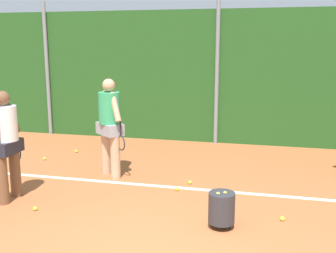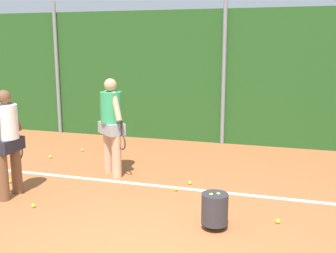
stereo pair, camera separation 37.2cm
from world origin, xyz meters
name	(u,v)px [view 1 (the left image)]	position (x,y,z in m)	size (l,w,h in m)	color
ground_plane	(181,209)	(0.00, 1.84, 0.00)	(24.59, 24.59, 0.00)	#A85B33
hedge_fence_backdrop	(218,77)	(0.00, 6.27, 1.64)	(15.83, 0.25, 3.27)	#23511E
fence_post_left	(47,70)	(-4.57, 6.10, 1.77)	(0.10, 0.10, 3.54)	gray
fence_post_center	(217,73)	(0.00, 6.10, 1.77)	(0.10, 0.10, 3.54)	gray
court_baseline_paint	(191,189)	(0.00, 2.72, 0.00)	(11.57, 0.10, 0.01)	white
player_foreground_near	(6,140)	(-2.75, 1.57, 0.98)	(0.38, 0.81, 1.76)	brown
player_midcourt	(110,123)	(-1.61, 3.07, 1.03)	(0.70, 0.59, 1.84)	tan
ball_hopper	(222,207)	(0.66, 1.34, 0.29)	(0.36, 0.36, 0.51)	#2D2D33
tennis_ball_1	(45,159)	(-3.39, 3.72, 0.03)	(0.07, 0.07, 0.07)	#CCDB33
tennis_ball_2	(7,184)	(-3.20, 2.10, 0.03)	(0.07, 0.07, 0.07)	#CCDB33
tennis_ball_4	(177,189)	(-0.22, 2.57, 0.03)	(0.07, 0.07, 0.07)	#CCDB33
tennis_ball_5	(282,219)	(1.48, 1.76, 0.03)	(0.07, 0.07, 0.07)	#CCDB33
tennis_ball_6	(35,208)	(-2.13, 1.26, 0.03)	(0.07, 0.07, 0.07)	#CCDB33
tennis_ball_7	(190,182)	(-0.07, 2.96, 0.03)	(0.07, 0.07, 0.07)	#CCDB33
tennis_ball_12	(76,151)	(-3.00, 4.44, 0.03)	(0.07, 0.07, 0.07)	#CCDB33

